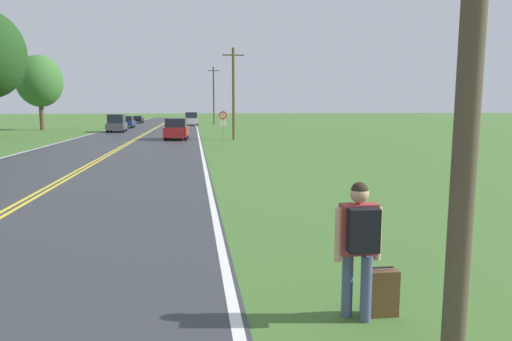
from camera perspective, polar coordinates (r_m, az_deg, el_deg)
hitchhiker_person at (r=5.93m, az=12.78°, el=-8.13°), size 0.61×0.44×1.80m
suitcase at (r=6.39m, az=15.30°, el=-14.54°), size 0.46×0.19×0.67m
traffic_sign at (r=32.41m, az=-4.13°, el=6.38°), size 0.60×0.10×2.46m
utility_pole_midground at (r=38.68m, az=-2.83°, el=9.73°), size 1.80×0.24×7.58m
utility_pole_far at (r=73.00m, az=-5.31°, el=9.40°), size 1.80×0.24×8.97m
tree_behind_sign at (r=60.54m, az=-25.44°, el=10.04°), size 5.28×5.28×8.81m
car_red_van_mid_near at (r=39.17m, az=-9.91°, el=5.19°), size 2.03×4.06×1.80m
car_dark_grey_van_mid_far at (r=52.80m, az=-17.01°, el=5.71°), size 2.02×4.47×1.95m
car_dark_blue_sedan_receding at (r=62.72m, az=-15.89°, el=5.86°), size 1.88×4.04×1.57m
car_silver_van_distant at (r=69.90m, az=-8.10°, el=6.45°), size 2.01×3.94×1.96m
car_black_sedan_horizon at (r=81.08m, az=-14.58°, el=6.23°), size 1.77×4.71×1.26m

